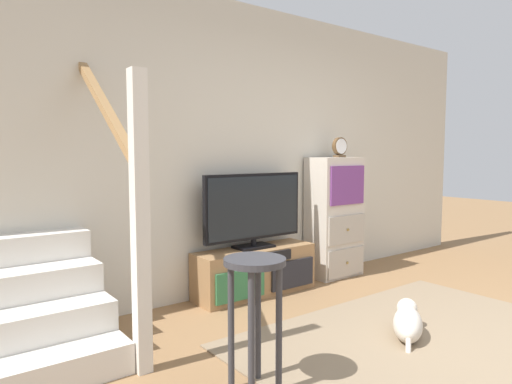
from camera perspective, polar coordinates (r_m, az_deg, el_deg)
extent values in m
cube|color=beige|center=(4.55, 0.90, 5.35)|extent=(6.40, 0.12, 2.70)
cube|color=#847056|center=(3.54, 20.69, -17.12)|extent=(2.60, 1.80, 0.01)
cube|color=#997047|center=(4.30, -0.14, -9.87)|extent=(1.19, 0.36, 0.44)
cube|color=#337042|center=(3.99, -1.93, -11.58)|extent=(0.50, 0.02, 0.26)
cube|color=#232328|center=(4.35, 4.60, -10.19)|extent=(0.50, 0.02, 0.26)
cube|color=black|center=(4.12, 1.49, -8.23)|extent=(0.54, 0.02, 0.09)
cube|color=black|center=(4.26, -0.30, -6.84)|extent=(0.36, 0.22, 0.02)
cylinder|color=black|center=(4.26, -0.30, -6.28)|extent=(0.05, 0.05, 0.06)
cube|color=black|center=(4.20, -0.31, -1.81)|extent=(1.06, 0.05, 0.61)
cube|color=black|center=(4.18, -0.07, -1.85)|extent=(1.01, 0.01, 0.56)
cube|color=beige|center=(4.93, 9.75, -3.09)|extent=(0.58, 0.34, 1.27)
cube|color=#ADA497|center=(4.90, 11.23, -8.65)|extent=(0.53, 0.02, 0.29)
sphere|color=olive|center=(4.89, 11.39, -8.68)|extent=(0.03, 0.03, 0.03)
cube|color=#ADA497|center=(4.83, 11.30, -4.62)|extent=(0.53, 0.02, 0.29)
sphere|color=olive|center=(4.82, 11.46, -4.64)|extent=(0.03, 0.03, 0.03)
cube|color=#70387F|center=(4.78, 11.39, 0.84)|extent=(0.49, 0.02, 0.40)
cube|color=#4C3823|center=(4.91, 10.41, 4.44)|extent=(0.11, 0.08, 0.02)
cylinder|color=brown|center=(4.91, 10.43, 5.66)|extent=(0.19, 0.04, 0.19)
cylinder|color=silver|center=(4.89, 10.66, 5.66)|extent=(0.16, 0.01, 0.16)
cube|color=silver|center=(2.97, -24.49, -19.84)|extent=(0.90, 0.26, 0.19)
cube|color=silver|center=(3.17, -25.64, -16.41)|extent=(0.90, 0.26, 0.38)
cube|color=silver|center=(3.38, -26.62, -13.40)|extent=(0.90, 0.26, 0.57)
cube|color=silver|center=(3.60, -27.46, -10.74)|extent=(0.90, 0.26, 0.76)
cube|color=silver|center=(3.82, -28.19, -8.39)|extent=(0.90, 0.26, 0.95)
cube|color=silver|center=(2.76, -14.31, -3.91)|extent=(0.09, 0.09, 1.80)
cube|color=#9E7547|center=(3.36, -19.02, 11.21)|extent=(0.06, 1.33, 0.99)
cylinder|color=#333338|center=(2.48, -0.59, -17.85)|extent=(0.04, 0.04, 0.72)
cylinder|color=#333338|center=(2.59, 2.88, -16.86)|extent=(0.04, 0.04, 0.72)
cylinder|color=#333338|center=(2.62, -3.14, -16.56)|extent=(0.04, 0.04, 0.72)
cylinder|color=#333338|center=(2.72, 0.25, -15.71)|extent=(0.04, 0.04, 0.72)
cylinder|color=#333338|center=(2.49, -0.15, -8.67)|extent=(0.34, 0.34, 0.03)
ellipsoid|color=beige|center=(3.51, 18.47, -15.44)|extent=(0.47, 0.42, 0.22)
sphere|color=beige|center=(3.69, 18.39, -13.67)|extent=(0.15, 0.15, 0.15)
cylinder|color=beige|center=(3.33, 18.56, -17.22)|extent=(0.10, 0.09, 0.16)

